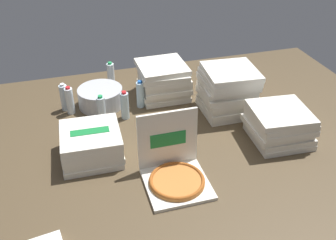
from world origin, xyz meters
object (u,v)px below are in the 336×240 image
Objects in this scene: pizza_stack_right_mid at (228,91)px; water_bottle_2 at (125,106)px; pizza_stack_left_mid at (91,144)px; pizza_stack_left_near at (279,125)px; open_pizza_box at (175,171)px; water_bottle_3 at (70,101)px; water_bottle_1 at (64,97)px; ice_bucket at (101,97)px; water_bottle_0 at (140,94)px; water_bottle_5 at (111,75)px; pizza_stack_right_near at (163,80)px; water_bottle_4 at (102,110)px.

water_bottle_2 is (-0.71, 0.11, -0.07)m from pizza_stack_right_mid.
pizza_stack_left_mid is 1.18m from pizza_stack_left_near.
open_pizza_box is 1.02m from water_bottle_3.
ice_bucket is at bearing -3.13° from water_bottle_1.
pizza_stack_left_mid is at bearing 140.60° from open_pizza_box.
pizza_stack_left_mid is 1.74× the size of water_bottle_0.
pizza_stack_right_mid is 0.95m from water_bottle_5.
pizza_stack_right_mid reaches higher than pizza_stack_left_near.
water_bottle_3 is (0.03, -0.06, 0.00)m from water_bottle_1.
open_pizza_box is 1.22m from water_bottle_5.
water_bottle_0 is 0.40m from water_bottle_5.
water_bottle_1 is at bearing 119.27° from open_pizza_box.
pizza_stack_right_near is 0.56m from water_bottle_4.
water_bottle_1 is 1.00× the size of water_bottle_3.
water_bottle_1 is 1.00× the size of water_bottle_5.
pizza_stack_right_near is 0.98× the size of pizza_stack_left_near.
water_bottle_5 is (-0.91, 1.02, -0.01)m from pizza_stack_left_near.
water_bottle_3 and water_bottle_4 have the same top height.
pizza_stack_left_near is 1.85× the size of water_bottle_4.
pizza_stack_right_mid is 1.10× the size of pizza_stack_left_mid.
water_bottle_3 is at bearing -58.91° from water_bottle_1.
water_bottle_2 is (-0.14, 0.72, 0.03)m from open_pizza_box.
pizza_stack_right_mid is at bearing -6.50° from water_bottle_4.
pizza_stack_left_mid is at bearing -107.90° from water_bottle_4.
pizza_stack_right_mid is at bearing 14.88° from pizza_stack_left_mid.
pizza_stack_left_mid is 1.74× the size of water_bottle_1.
water_bottle_5 is (-0.36, 0.26, -0.03)m from pizza_stack_right_near.
water_bottle_3 is (-1.25, 0.70, -0.01)m from pizza_stack_left_near.
ice_bucket is 0.23m from water_bottle_3.
water_bottle_1 is 0.46m from water_bottle_5.
water_bottle_1 is 0.46m from water_bottle_2.
pizza_stack_left_near reaches higher than water_bottle_0.
water_bottle_4 is at bearing -95.69° from ice_bucket.
pizza_stack_right_near is 0.24m from water_bottle_0.
pizza_stack_right_mid is 1.05× the size of pizza_stack_right_near.
pizza_stack_left_near reaches higher than water_bottle_3.
water_bottle_0 is at bearing 41.62° from water_bottle_2.
pizza_stack_right_mid reaches higher than ice_bucket.
pizza_stack_left_mid is at bearing -129.98° from water_bottle_0.
pizza_stack_right_near is (0.20, 0.95, 0.06)m from open_pizza_box.
water_bottle_2 is at bearing -30.40° from water_bottle_1.
ice_bucket is at bearing 144.26° from pizza_stack_left_near.
pizza_stack_right_near is (0.62, 0.61, 0.04)m from pizza_stack_left_mid.
water_bottle_0 is at bearing 157.91° from pizza_stack_right_mid.
pizza_stack_right_near is at bearing 125.86° from pizza_stack_left_near.
pizza_stack_left_mid is at bearing -165.12° from pizza_stack_right_mid.
water_bottle_0 and water_bottle_3 have the same top height.
water_bottle_1 is (-1.29, 0.76, -0.01)m from pizza_stack_left_near.
pizza_stack_right_mid is 1.91× the size of water_bottle_2.
water_bottle_0 is at bearing 139.36° from pizza_stack_left_near.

